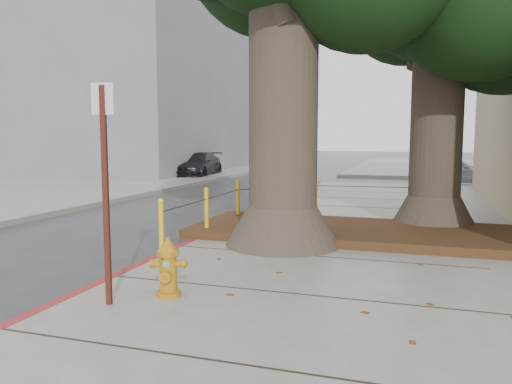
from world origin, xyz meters
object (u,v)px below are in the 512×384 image
(car_silver, at_px, (452,170))
(signpost, at_px, (105,181))
(car_dark, at_px, (197,165))
(fire_hydrant, at_px, (168,267))

(car_silver, bearing_deg, signpost, 166.20)
(signpost, relative_size, car_dark, 0.57)
(signpost, height_order, car_silver, signpost)
(signpost, height_order, car_dark, signpost)
(signpost, bearing_deg, fire_hydrant, 29.95)
(fire_hydrant, distance_m, car_silver, 18.73)
(car_dark, bearing_deg, signpost, -74.02)
(fire_hydrant, relative_size, signpost, 0.29)
(car_silver, distance_m, car_dark, 12.36)
(signpost, bearing_deg, car_silver, 61.31)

